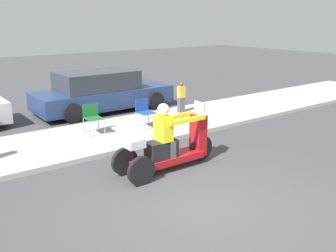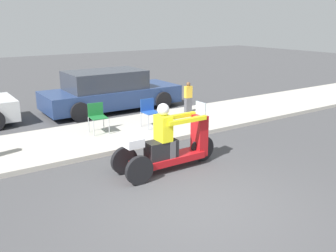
{
  "view_description": "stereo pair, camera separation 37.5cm",
  "coord_description": "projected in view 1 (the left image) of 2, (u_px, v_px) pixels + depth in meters",
  "views": [
    {
      "loc": [
        -4.12,
        -4.44,
        3.2
      ],
      "look_at": [
        0.45,
        1.71,
        1.0
      ],
      "focal_mm": 40.0,
      "sensor_mm": 36.0,
      "label": 1
    },
    {
      "loc": [
        -3.81,
        -4.66,
        3.2
      ],
      "look_at": [
        0.45,
        1.71,
        1.0
      ],
      "focal_mm": 40.0,
      "sensor_mm": 36.0,
      "label": 2
    }
  ],
  "objects": [
    {
      "name": "folding_chair_curbside",
      "position": [
        92.0,
        116.0,
        10.31
      ],
      "size": [
        0.5,
        0.5,
        0.82
      ],
      "color": "#A5A8AD",
      "rests_on": "sidewalk_strip"
    },
    {
      "name": "spectator_near_curb",
      "position": [
        181.0,
        98.0,
        12.67
      ],
      "size": [
        0.26,
        0.16,
        1.04
      ],
      "color": "#515156",
      "rests_on": "sidewalk_strip"
    },
    {
      "name": "motorcycle_trike",
      "position": [
        168.0,
        146.0,
        8.1
      ],
      "size": [
        2.46,
        0.75,
        1.51
      ],
      "color": "black",
      "rests_on": "ground"
    },
    {
      "name": "sidewalk_strip",
      "position": [
        92.0,
        138.0,
        10.2
      ],
      "size": [
        28.0,
        2.8,
        0.12
      ],
      "color": "#B2ADA3",
      "rests_on": "ground"
    },
    {
      "name": "ground_plane",
      "position": [
        205.0,
        205.0,
        6.67
      ],
      "size": [
        60.0,
        60.0,
        0.0
      ],
      "primitive_type": "plane",
      "color": "#424244"
    },
    {
      "name": "parked_car_lot_right",
      "position": [
        102.0,
        92.0,
        13.33
      ],
      "size": [
        4.89,
        2.08,
        1.44
      ],
      "color": "navy",
      "rests_on": "ground"
    },
    {
      "name": "folding_chair_set_back",
      "position": [
        144.0,
        110.0,
        10.92
      ],
      "size": [
        0.47,
        0.47,
        0.82
      ],
      "color": "#A5A8AD",
      "rests_on": "sidewalk_strip"
    }
  ]
}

